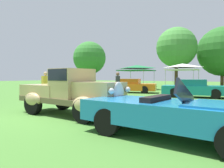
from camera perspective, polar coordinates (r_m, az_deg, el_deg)
ground_plane at (r=8.09m, az=-15.93°, el=-8.17°), size 120.00×120.00×0.00m
feature_pickup_truck at (r=7.90m, az=-10.98°, el=-2.02°), size 4.59×2.08×1.70m
neighbor_convertible at (r=5.10m, az=17.44°, el=-7.54°), size 4.56×2.07×1.40m
show_car_yellow at (r=19.97m, az=-8.00°, el=-0.36°), size 4.25×2.23×1.22m
show_car_orange at (r=18.80m, az=4.95°, el=-0.49°), size 4.65×2.80×1.22m
show_car_teal at (r=15.54m, az=21.13°, el=-1.15°), size 4.43×2.38×1.22m
spectator_between_cars at (r=12.35m, az=-17.37°, el=-0.42°), size 0.32×0.44×1.69m
spectator_by_row at (r=13.12m, az=1.55°, el=-0.20°), size 0.43×0.46×1.69m
canopy_tent_left_field at (r=23.82m, az=6.61°, el=4.41°), size 3.33×3.33×2.71m
canopy_tent_center_field at (r=22.23m, az=18.41°, el=4.49°), size 2.89×2.89×2.71m
treeline_far_left at (r=38.92m, az=-6.06°, el=6.97°), size 5.89×5.89×7.75m
treeline_mid_left at (r=30.65m, az=16.94°, el=9.36°), size 5.46×5.46×8.13m
treeline_center at (r=33.19m, az=27.60°, el=7.74°), size 6.76×6.76×8.25m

